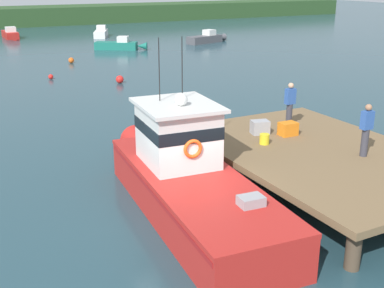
% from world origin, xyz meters
% --- Properties ---
extents(ground_plane, '(200.00, 200.00, 0.00)m').
position_xyz_m(ground_plane, '(0.00, 0.00, 0.00)').
color(ground_plane, '#23424C').
extents(dock, '(6.00, 9.00, 1.20)m').
position_xyz_m(dock, '(4.80, 0.00, 1.07)').
color(dock, '#4C3D2D').
rests_on(dock, ground).
extents(main_fishing_boat, '(3.23, 9.92, 4.80)m').
position_xyz_m(main_fishing_boat, '(0.25, 0.48, 1.01)').
color(main_fishing_boat, red).
rests_on(main_fishing_boat, ground).
extents(crate_single_far, '(0.61, 0.46, 0.46)m').
position_xyz_m(crate_single_far, '(4.85, 1.74, 1.43)').
color(crate_single_far, orange).
rests_on(crate_single_far, dock).
extents(crate_stack_near_edge, '(0.69, 0.57, 0.47)m').
position_xyz_m(crate_stack_near_edge, '(4.10, 2.33, 1.44)').
color(crate_stack_near_edge, '#9E9EA3').
rests_on(crate_stack_near_edge, dock).
extents(bait_bucket, '(0.32, 0.32, 0.34)m').
position_xyz_m(bait_bucket, '(3.57, 1.33, 1.37)').
color(bait_bucket, yellow).
rests_on(bait_bucket, dock).
extents(deckhand_by_the_boat, '(0.36, 0.22, 1.63)m').
position_xyz_m(deckhand_by_the_boat, '(5.51, 2.53, 2.06)').
color(deckhand_by_the_boat, '#383842').
rests_on(deckhand_by_the_boat, dock).
extents(deckhand_further_back, '(0.36, 0.22, 1.63)m').
position_xyz_m(deckhand_further_back, '(5.58, -1.01, 2.06)').
color(deckhand_further_back, '#383842').
rests_on(deckhand_further_back, dock).
extents(moored_boat_near_channel, '(1.27, 4.97, 1.27)m').
position_xyz_m(moored_boat_near_channel, '(2.43, 46.50, 0.44)').
color(moored_boat_near_channel, red).
rests_on(moored_boat_near_channel, ground).
extents(moored_boat_outer_mooring, '(5.10, 2.45, 1.28)m').
position_xyz_m(moored_boat_outer_mooring, '(19.47, 33.29, 0.44)').
color(moored_boat_outer_mooring, '#4C4C51').
rests_on(moored_boat_outer_mooring, ground).
extents(moored_boat_far_left, '(2.81, 4.80, 1.23)m').
position_xyz_m(moored_boat_far_left, '(11.67, 43.54, 0.42)').
color(moored_boat_far_left, white).
rests_on(moored_boat_far_left, ground).
extents(moored_boat_off_the_point, '(4.56, 3.34, 1.22)m').
position_xyz_m(moored_boat_off_the_point, '(9.91, 32.67, 0.42)').
color(moored_boat_off_the_point, '#196B5B').
rests_on(moored_boat_off_the_point, ground).
extents(mooring_buoy_outer, '(0.49, 0.49, 0.49)m').
position_xyz_m(mooring_buoy_outer, '(4.69, 18.30, 0.25)').
color(mooring_buoy_outer, red).
rests_on(mooring_buoy_outer, ground).
extents(mooring_buoy_inshore, '(0.32, 0.32, 0.32)m').
position_xyz_m(mooring_buoy_inshore, '(1.13, 21.65, 0.16)').
color(mooring_buoy_inshore, red).
rests_on(mooring_buoy_inshore, ground).
extents(mooring_buoy_spare_mooring, '(0.43, 0.43, 0.43)m').
position_xyz_m(mooring_buoy_spare_mooring, '(3.99, 27.37, 0.21)').
color(mooring_buoy_spare_mooring, '#EA5B19').
rests_on(mooring_buoy_spare_mooring, ground).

